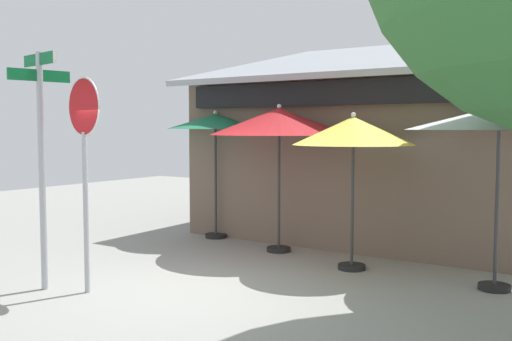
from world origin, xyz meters
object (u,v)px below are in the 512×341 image
object	(u,v)px
stop_sign	(84,142)
patio_umbrella_forest_green_left	(215,123)
street_sign_post	(41,146)
patio_umbrella_crimson_center	(279,122)
patio_umbrella_mustard_right	(353,132)
patio_umbrella_ivory_far_right	(499,119)

from	to	relation	value
stop_sign	patio_umbrella_forest_green_left	size ratio (longest dim) A/B	1.13
street_sign_post	patio_umbrella_crimson_center	size ratio (longest dim) A/B	1.23
street_sign_post	patio_umbrella_crimson_center	world-z (taller)	street_sign_post
street_sign_post	stop_sign	world-z (taller)	street_sign_post
patio_umbrella_mustard_right	patio_umbrella_ivory_far_right	size ratio (longest dim) A/B	0.95
patio_umbrella_forest_green_left	patio_umbrella_ivory_far_right	size ratio (longest dim) A/B	0.99
patio_umbrella_crimson_center	patio_umbrella_mustard_right	xyz separation A→B (m)	(1.69, -0.51, -0.17)
patio_umbrella_mustard_right	patio_umbrella_ivory_far_right	distance (m)	2.18
patio_umbrella_forest_green_left	patio_umbrella_crimson_center	world-z (taller)	patio_umbrella_crimson_center
patio_umbrella_forest_green_left	stop_sign	bearing A→B (deg)	-75.92
patio_umbrella_crimson_center	street_sign_post	bearing A→B (deg)	-108.80
stop_sign	patio_umbrella_mustard_right	distance (m)	4.08
patio_umbrella_forest_green_left	patio_umbrella_ivory_far_right	distance (m)	5.74
patio_umbrella_mustard_right	street_sign_post	bearing A→B (deg)	-131.16
street_sign_post	patio_umbrella_mustard_right	bearing A→B (deg)	48.84
patio_umbrella_forest_green_left	patio_umbrella_mustard_right	size ratio (longest dim) A/B	1.04
patio_umbrella_forest_green_left	patio_umbrella_ivory_far_right	world-z (taller)	patio_umbrella_ivory_far_right
patio_umbrella_mustard_right	patio_umbrella_ivory_far_right	xyz separation A→B (m)	(2.17, 0.01, 0.19)
stop_sign	patio_umbrella_crimson_center	xyz separation A→B (m)	(0.74, 3.78, 0.29)
patio_umbrella_crimson_center	stop_sign	bearing A→B (deg)	-101.07
patio_umbrella_ivory_far_right	patio_umbrella_mustard_right	bearing A→B (deg)	-179.64
street_sign_post	stop_sign	bearing A→B (deg)	19.78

